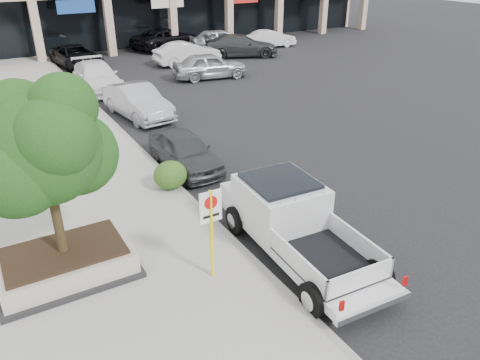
{
  "coord_description": "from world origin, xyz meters",
  "views": [
    {
      "loc": [
        -6.75,
        -8.42,
        7.21
      ],
      "look_at": [
        -0.93,
        1.5,
        1.5
      ],
      "focal_mm": 35.0,
      "sensor_mm": 36.0,
      "label": 1
    }
  ],
  "objects_px": {
    "planter": "(66,262)",
    "curb_car_c": "(97,77)",
    "planter_tree": "(48,145)",
    "pickup_truck": "(301,227)",
    "curb_car_d": "(76,56)",
    "lot_car_d": "(166,38)",
    "curb_car_a": "(185,151)",
    "lot_car_a": "(210,66)",
    "lot_car_c": "(241,46)",
    "lot_car_e": "(220,40)",
    "curb_car_b": "(138,102)",
    "no_parking_sign": "(211,223)",
    "lot_car_f": "(271,39)",
    "lot_car_b": "(187,53)"
  },
  "relations": [
    {
      "from": "planter",
      "to": "curb_car_c",
      "type": "relative_size",
      "value": 0.62
    },
    {
      "from": "planter_tree",
      "to": "pickup_truck",
      "type": "distance_m",
      "value": 6.24
    },
    {
      "from": "curb_car_d",
      "to": "lot_car_d",
      "type": "xyz_separation_m",
      "value": [
        7.65,
        2.98,
        0.09
      ]
    },
    {
      "from": "curb_car_a",
      "to": "lot_car_a",
      "type": "distance_m",
      "value": 13.19
    },
    {
      "from": "lot_car_c",
      "to": "lot_car_e",
      "type": "distance_m",
      "value": 2.82
    },
    {
      "from": "curb_car_a",
      "to": "curb_car_b",
      "type": "relative_size",
      "value": 0.85
    },
    {
      "from": "lot_car_a",
      "to": "curb_car_c",
      "type": "bearing_deg",
      "value": 91.39
    },
    {
      "from": "planter",
      "to": "planter_tree",
      "type": "distance_m",
      "value": 2.95
    },
    {
      "from": "lot_car_d",
      "to": "curb_car_a",
      "type": "bearing_deg",
      "value": 138.9
    },
    {
      "from": "no_parking_sign",
      "to": "curb_car_d",
      "type": "bearing_deg",
      "value": 84.08
    },
    {
      "from": "curb_car_a",
      "to": "lot_car_c",
      "type": "bearing_deg",
      "value": 52.51
    },
    {
      "from": "lot_car_d",
      "to": "planter",
      "type": "bearing_deg",
      "value": 132.53
    },
    {
      "from": "planter",
      "to": "no_parking_sign",
      "type": "height_order",
      "value": "no_parking_sign"
    },
    {
      "from": "planter_tree",
      "to": "lot_car_d",
      "type": "bearing_deg",
      "value": 63.08
    },
    {
      "from": "planter_tree",
      "to": "pickup_truck",
      "type": "relative_size",
      "value": 0.7
    },
    {
      "from": "lot_car_a",
      "to": "lot_car_d",
      "type": "relative_size",
      "value": 0.79
    },
    {
      "from": "curb_car_a",
      "to": "lot_car_d",
      "type": "bearing_deg",
      "value": 68.21
    },
    {
      "from": "planter_tree",
      "to": "curb_car_d",
      "type": "height_order",
      "value": "planter_tree"
    },
    {
      "from": "lot_car_a",
      "to": "lot_car_d",
      "type": "height_order",
      "value": "lot_car_d"
    },
    {
      "from": "lot_car_d",
      "to": "lot_car_e",
      "type": "distance_m",
      "value": 4.37
    },
    {
      "from": "planter_tree",
      "to": "curb_car_b",
      "type": "height_order",
      "value": "planter_tree"
    },
    {
      "from": "planter_tree",
      "to": "lot_car_f",
      "type": "relative_size",
      "value": 0.97
    },
    {
      "from": "curb_car_b",
      "to": "planter",
      "type": "bearing_deg",
      "value": -124.69
    },
    {
      "from": "planter_tree",
      "to": "lot_car_a",
      "type": "height_order",
      "value": "planter_tree"
    },
    {
      "from": "curb_car_a",
      "to": "curb_car_c",
      "type": "bearing_deg",
      "value": 88.21
    },
    {
      "from": "curb_car_c",
      "to": "lot_car_d",
      "type": "xyz_separation_m",
      "value": [
        7.96,
        9.3,
        0.05
      ]
    },
    {
      "from": "lot_car_a",
      "to": "lot_car_e",
      "type": "bearing_deg",
      "value": -23.28
    },
    {
      "from": "curb_car_b",
      "to": "lot_car_e",
      "type": "bearing_deg",
      "value": 40.9
    },
    {
      "from": "curb_car_d",
      "to": "lot_car_b",
      "type": "distance_m",
      "value": 7.39
    },
    {
      "from": "planter",
      "to": "lot_car_e",
      "type": "height_order",
      "value": "lot_car_e"
    },
    {
      "from": "lot_car_b",
      "to": "lot_car_a",
      "type": "bearing_deg",
      "value": 173.17
    },
    {
      "from": "curb_car_d",
      "to": "curb_car_a",
      "type": "bearing_deg",
      "value": -97.51
    },
    {
      "from": "curb_car_b",
      "to": "lot_car_d",
      "type": "xyz_separation_m",
      "value": [
        7.61,
        15.09,
        0.04
      ]
    },
    {
      "from": "pickup_truck",
      "to": "lot_car_e",
      "type": "relative_size",
      "value": 1.19
    },
    {
      "from": "curb_car_a",
      "to": "curb_car_c",
      "type": "xyz_separation_m",
      "value": [
        0.14,
        12.19,
        0.08
      ]
    },
    {
      "from": "curb_car_d",
      "to": "lot_car_e",
      "type": "height_order",
      "value": "lot_car_e"
    },
    {
      "from": "planter_tree",
      "to": "lot_car_a",
      "type": "distance_m",
      "value": 19.68
    },
    {
      "from": "curb_car_a",
      "to": "lot_car_e",
      "type": "bearing_deg",
      "value": 57.32
    },
    {
      "from": "lot_car_c",
      "to": "lot_car_d",
      "type": "distance_m",
      "value": 6.63
    },
    {
      "from": "planter",
      "to": "curb_car_d",
      "type": "height_order",
      "value": "curb_car_d"
    },
    {
      "from": "lot_car_a",
      "to": "lot_car_f",
      "type": "xyz_separation_m",
      "value": [
        8.82,
        6.53,
        -0.1
      ]
    },
    {
      "from": "pickup_truck",
      "to": "lot_car_f",
      "type": "xyz_separation_m",
      "value": [
        15.36,
        24.36,
        -0.22
      ]
    },
    {
      "from": "planter",
      "to": "curb_car_c",
      "type": "bearing_deg",
      "value": 72.47
    },
    {
      "from": "lot_car_c",
      "to": "lot_car_f",
      "type": "height_order",
      "value": "lot_car_c"
    },
    {
      "from": "curb_car_a",
      "to": "curb_car_b",
      "type": "xyz_separation_m",
      "value": [
        0.48,
        6.4,
        0.09
      ]
    },
    {
      "from": "lot_car_b",
      "to": "lot_car_e",
      "type": "height_order",
      "value": "lot_car_e"
    },
    {
      "from": "pickup_truck",
      "to": "no_parking_sign",
      "type": "bearing_deg",
      "value": 176.81
    },
    {
      "from": "planter_tree",
      "to": "curb_car_a",
      "type": "height_order",
      "value": "planter_tree"
    },
    {
      "from": "lot_car_c",
      "to": "lot_car_f",
      "type": "bearing_deg",
      "value": -40.17
    },
    {
      "from": "planter_tree",
      "to": "curb_car_b",
      "type": "xyz_separation_m",
      "value": [
        5.46,
        10.66,
        -2.65
      ]
    }
  ]
}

